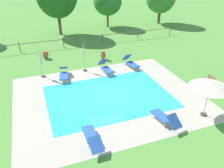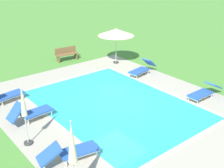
{
  "view_description": "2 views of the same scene",
  "coord_description": "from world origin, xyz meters",
  "px_view_note": "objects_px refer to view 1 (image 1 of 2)",
  "views": [
    {
      "loc": [
        -4.29,
        -12.2,
        7.97
      ],
      "look_at": [
        0.43,
        0.5,
        0.6
      ],
      "focal_mm": 36.84,
      "sensor_mm": 36.0,
      "label": 1
    },
    {
      "loc": [
        -9.4,
        7.72,
        6.24
      ],
      "look_at": [
        0.06,
        0.06,
        1.03
      ],
      "focal_mm": 47.08,
      "sensor_mm": 36.0,
      "label": 2
    }
  ],
  "objects_px": {
    "sun_lounger_north_mid": "(165,118)",
    "sun_lounger_south_near_corner": "(131,62)",
    "patio_umbrella_closed_row_west": "(40,57)",
    "sun_lounger_north_end": "(92,137)",
    "wooden_bench_lawn_side": "(213,84)",
    "sun_lounger_north_near_steps": "(106,68)",
    "sun_lounger_north_far": "(64,74)",
    "patio_umbrella_closed_row_mid_west": "(84,53)",
    "terracotta_urn_by_tree": "(45,55)",
    "tree_west_mid": "(108,1)",
    "patio_umbrella_open_foreground": "(210,84)",
    "terracotta_urn_near_fence": "(103,55)"
  },
  "relations": [
    {
      "from": "sun_lounger_north_mid",
      "to": "sun_lounger_south_near_corner",
      "type": "bearing_deg",
      "value": 79.48
    },
    {
      "from": "sun_lounger_north_mid",
      "to": "patio_umbrella_closed_row_west",
      "type": "bearing_deg",
      "value": 124.77
    },
    {
      "from": "sun_lounger_north_end",
      "to": "wooden_bench_lawn_side",
      "type": "relative_size",
      "value": 1.35
    },
    {
      "from": "sun_lounger_north_near_steps",
      "to": "sun_lounger_north_far",
      "type": "xyz_separation_m",
      "value": [
        -3.32,
        0.12,
        -0.03
      ]
    },
    {
      "from": "sun_lounger_north_near_steps",
      "to": "sun_lounger_north_mid",
      "type": "bearing_deg",
      "value": -82.91
    },
    {
      "from": "patio_umbrella_closed_row_mid_west",
      "to": "terracotta_urn_by_tree",
      "type": "xyz_separation_m",
      "value": [
        -2.68,
        3.77,
        -1.15
      ]
    },
    {
      "from": "patio_umbrella_closed_row_west",
      "to": "wooden_bench_lawn_side",
      "type": "height_order",
      "value": "patio_umbrella_closed_row_west"
    },
    {
      "from": "wooden_bench_lawn_side",
      "to": "tree_west_mid",
      "type": "relative_size",
      "value": 0.31
    },
    {
      "from": "sun_lounger_north_far",
      "to": "patio_umbrella_closed_row_mid_west",
      "type": "height_order",
      "value": "patio_umbrella_closed_row_mid_west"
    },
    {
      "from": "patio_umbrella_open_foreground",
      "to": "patio_umbrella_closed_row_west",
      "type": "bearing_deg",
      "value": 134.65
    },
    {
      "from": "wooden_bench_lawn_side",
      "to": "sun_lounger_south_near_corner",
      "type": "bearing_deg",
      "value": 123.36
    },
    {
      "from": "sun_lounger_north_end",
      "to": "wooden_bench_lawn_side",
      "type": "xyz_separation_m",
      "value": [
        9.21,
        2.14,
        0.11
      ]
    },
    {
      "from": "sun_lounger_north_far",
      "to": "sun_lounger_north_near_steps",
      "type": "bearing_deg",
      "value": -2.11
    },
    {
      "from": "sun_lounger_north_far",
      "to": "wooden_bench_lawn_side",
      "type": "height_order",
      "value": "wooden_bench_lawn_side"
    },
    {
      "from": "sun_lounger_north_far",
      "to": "wooden_bench_lawn_side",
      "type": "bearing_deg",
      "value": -30.17
    },
    {
      "from": "sun_lounger_north_far",
      "to": "terracotta_urn_by_tree",
      "type": "relative_size",
      "value": 3.04
    },
    {
      "from": "patio_umbrella_closed_row_west",
      "to": "terracotta_urn_near_fence",
      "type": "distance_m",
      "value": 5.83
    },
    {
      "from": "sun_lounger_south_near_corner",
      "to": "tree_west_mid",
      "type": "relative_size",
      "value": 0.39
    },
    {
      "from": "sun_lounger_north_far",
      "to": "terracotta_urn_near_fence",
      "type": "height_order",
      "value": "terracotta_urn_near_fence"
    },
    {
      "from": "patio_umbrella_closed_row_mid_west",
      "to": "wooden_bench_lawn_side",
      "type": "height_order",
      "value": "patio_umbrella_closed_row_mid_west"
    },
    {
      "from": "terracotta_urn_near_fence",
      "to": "sun_lounger_north_far",
      "type": "bearing_deg",
      "value": -148.27
    },
    {
      "from": "patio_umbrella_closed_row_west",
      "to": "terracotta_urn_near_fence",
      "type": "relative_size",
      "value": 3.19
    },
    {
      "from": "sun_lounger_north_end",
      "to": "patio_umbrella_closed_row_west",
      "type": "distance_m",
      "value": 8.54
    },
    {
      "from": "wooden_bench_lawn_side",
      "to": "tree_west_mid",
      "type": "distance_m",
      "value": 18.84
    },
    {
      "from": "sun_lounger_north_end",
      "to": "patio_umbrella_closed_row_west",
      "type": "bearing_deg",
      "value": 100.46
    },
    {
      "from": "sun_lounger_north_end",
      "to": "patio_umbrella_closed_row_mid_west",
      "type": "height_order",
      "value": "patio_umbrella_closed_row_mid_west"
    },
    {
      "from": "patio_umbrella_open_foreground",
      "to": "terracotta_urn_near_fence",
      "type": "distance_m",
      "value": 10.54
    },
    {
      "from": "sun_lounger_north_end",
      "to": "sun_lounger_south_near_corner",
      "type": "xyz_separation_m",
      "value": [
        5.57,
        7.66,
        0.03
      ]
    },
    {
      "from": "sun_lounger_north_mid",
      "to": "sun_lounger_north_end",
      "type": "bearing_deg",
      "value": -178.78
    },
    {
      "from": "sun_lounger_north_near_steps",
      "to": "patio_umbrella_closed_row_mid_west",
      "type": "height_order",
      "value": "patio_umbrella_closed_row_mid_west"
    },
    {
      "from": "sun_lounger_north_near_steps",
      "to": "terracotta_urn_near_fence",
      "type": "relative_size",
      "value": 2.45
    },
    {
      "from": "sun_lounger_north_mid",
      "to": "sun_lounger_south_near_corner",
      "type": "relative_size",
      "value": 1.04
    },
    {
      "from": "sun_lounger_north_mid",
      "to": "patio_umbrella_open_foreground",
      "type": "bearing_deg",
      "value": -3.09
    },
    {
      "from": "sun_lounger_north_near_steps",
      "to": "patio_umbrella_closed_row_mid_west",
      "type": "relative_size",
      "value": 0.79
    },
    {
      "from": "sun_lounger_north_end",
      "to": "patio_umbrella_closed_row_mid_west",
      "type": "bearing_deg",
      "value": 77.97
    },
    {
      "from": "sun_lounger_north_far",
      "to": "terracotta_urn_near_fence",
      "type": "distance_m",
      "value": 4.67
    },
    {
      "from": "sun_lounger_north_far",
      "to": "sun_lounger_south_near_corner",
      "type": "xyz_separation_m",
      "value": [
        5.63,
        0.13,
        0.03
      ]
    },
    {
      "from": "patio_umbrella_open_foreground",
      "to": "terracotta_urn_near_fence",
      "type": "xyz_separation_m",
      "value": [
        -2.81,
        10.03,
        -1.6
      ]
    },
    {
      "from": "sun_lounger_north_near_steps",
      "to": "wooden_bench_lawn_side",
      "type": "relative_size",
      "value": 1.25
    },
    {
      "from": "sun_lounger_north_mid",
      "to": "patio_umbrella_open_foreground",
      "type": "relative_size",
      "value": 0.9
    },
    {
      "from": "patio_umbrella_open_foreground",
      "to": "terracotta_urn_near_fence",
      "type": "height_order",
      "value": "patio_umbrella_open_foreground"
    },
    {
      "from": "sun_lounger_north_mid",
      "to": "terracotta_urn_by_tree",
      "type": "xyz_separation_m",
      "value": [
        -5.1,
        11.91,
        0.0
      ]
    },
    {
      "from": "patio_umbrella_open_foreground",
      "to": "patio_umbrella_closed_row_mid_west",
      "type": "xyz_separation_m",
      "value": [
        -4.96,
        8.28,
        -0.49
      ]
    },
    {
      "from": "sun_lounger_south_near_corner",
      "to": "patio_umbrella_closed_row_mid_west",
      "type": "xyz_separation_m",
      "value": [
        -3.82,
        0.57,
        1.14
      ]
    },
    {
      "from": "terracotta_urn_by_tree",
      "to": "sun_lounger_north_far",
      "type": "bearing_deg",
      "value": -78.99
    },
    {
      "from": "sun_lounger_south_near_corner",
      "to": "patio_umbrella_open_foreground",
      "type": "distance_m",
      "value": 7.96
    },
    {
      "from": "wooden_bench_lawn_side",
      "to": "patio_umbrella_closed_row_west",
      "type": "bearing_deg",
      "value": 150.18
    },
    {
      "from": "sun_lounger_north_mid",
      "to": "patio_umbrella_closed_row_mid_west",
      "type": "distance_m",
      "value": 8.57
    },
    {
      "from": "sun_lounger_north_near_steps",
      "to": "patio_umbrella_open_foreground",
      "type": "height_order",
      "value": "patio_umbrella_open_foreground"
    },
    {
      "from": "sun_lounger_north_near_steps",
      "to": "patio_umbrella_closed_row_mid_west",
      "type": "bearing_deg",
      "value": 151.27
    }
  ]
}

